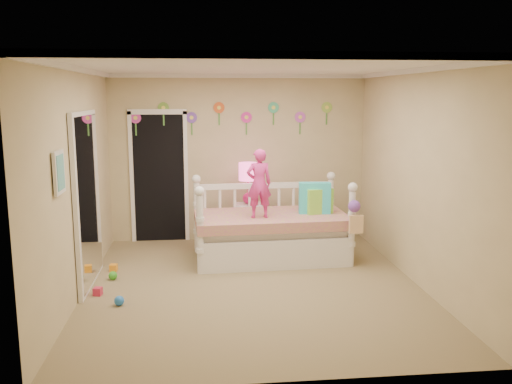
{
  "coord_description": "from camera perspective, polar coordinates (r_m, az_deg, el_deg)",
  "views": [
    {
      "loc": [
        -0.62,
        -6.24,
        2.29
      ],
      "look_at": [
        0.1,
        0.6,
        1.05
      ],
      "focal_mm": 38.01,
      "sensor_mm": 36.0,
      "label": 1
    }
  ],
  "objects": [
    {
      "name": "wall_picture",
      "position": [
        5.55,
        -20.03,
        1.95
      ],
      "size": [
        0.05,
        0.34,
        0.42
      ],
      "primitive_type": "cube",
      "color": "white",
      "rests_on": "left_wall"
    },
    {
      "name": "table_lamp",
      "position": [
        8.17,
        -0.83,
        1.62
      ],
      "size": [
        0.29,
        0.29,
        0.63
      ],
      "color": "#D21C6D",
      "rests_on": "nightstand"
    },
    {
      "name": "hanging_bag",
      "position": [
        7.18,
        10.31,
        -2.69
      ],
      "size": [
        0.2,
        0.16,
        0.36
      ],
      "primitive_type": null,
      "color": "beige",
      "rests_on": "daybed"
    },
    {
      "name": "right_wall",
      "position": [
        6.84,
        16.6,
        1.47
      ],
      "size": [
        0.01,
        4.5,
        2.6
      ],
      "primitive_type": "cube",
      "color": "tan",
      "rests_on": "floor"
    },
    {
      "name": "nightstand",
      "position": [
        8.31,
        -0.82,
        -3.45
      ],
      "size": [
        0.4,
        0.31,
        0.65
      ],
      "primitive_type": "cube",
      "rotation": [
        0.0,
        0.0,
        0.03
      ],
      "color": "white",
      "rests_on": "floor"
    },
    {
      "name": "closet_doorway",
      "position": [
        8.59,
        -10.16,
        1.66
      ],
      "size": [
        0.9,
        0.04,
        2.07
      ],
      "primitive_type": "cube",
      "color": "black",
      "rests_on": "back_wall"
    },
    {
      "name": "ceiling",
      "position": [
        6.27,
        -0.34,
        13.06
      ],
      "size": [
        4.0,
        4.5,
        0.01
      ],
      "primitive_type": "cube",
      "color": "white",
      "rests_on": "floor"
    },
    {
      "name": "mirror_closet",
      "position": [
        6.78,
        -17.3,
        -0.77
      ],
      "size": [
        0.07,
        1.3,
        2.1
      ],
      "primitive_type": "cube",
      "color": "white",
      "rests_on": "left_wall"
    },
    {
      "name": "toy_scatter",
      "position": [
        6.83,
        -15.39,
        -9.25
      ],
      "size": [
        0.98,
        1.4,
        0.11
      ],
      "primitive_type": null,
      "rotation": [
        0.0,
        0.0,
        0.14
      ],
      "color": "#996666",
      "rests_on": "floor"
    },
    {
      "name": "floor",
      "position": [
        6.67,
        -0.32,
        -9.85
      ],
      "size": [
        4.0,
        4.5,
        0.01
      ],
      "primitive_type": "cube",
      "color": "#7F684C",
      "rests_on": "ground"
    },
    {
      "name": "back_wall",
      "position": [
        8.57,
        -1.83,
        3.58
      ],
      "size": [
        4.0,
        0.01,
        2.6
      ],
      "primitive_type": "cube",
      "color": "tan",
      "rests_on": "floor"
    },
    {
      "name": "daybed",
      "position": [
        7.58,
        1.56,
        -2.81
      ],
      "size": [
        2.18,
        1.24,
        1.16
      ],
      "primitive_type": null,
      "rotation": [
        0.0,
        0.0,
        0.04
      ],
      "color": "white",
      "rests_on": "floor"
    },
    {
      "name": "child",
      "position": [
        7.26,
        0.31,
        0.9
      ],
      "size": [
        0.36,
        0.25,
        0.93
      ],
      "primitive_type": "imported",
      "rotation": [
        0.0,
        0.0,
        3.23
      ],
      "color": "#E03391",
      "rests_on": "daybed"
    },
    {
      "name": "left_wall",
      "position": [
        6.46,
        -18.27,
        0.9
      ],
      "size": [
        0.01,
        4.5,
        2.6
      ],
      "primitive_type": "cube",
      "color": "tan",
      "rests_on": "floor"
    },
    {
      "name": "crown_molding",
      "position": [
        6.27,
        -0.34,
        12.79
      ],
      "size": [
        4.0,
        4.5,
        0.06
      ],
      "primitive_type": null,
      "color": "white",
      "rests_on": "ceiling"
    },
    {
      "name": "pillow_lime",
      "position": [
        7.62,
        6.69,
        -0.97
      ],
      "size": [
        0.39,
        0.22,
        0.35
      ],
      "primitive_type": "cube",
      "rotation": [
        0.0,
        0.0,
        0.24
      ],
      "color": "#8FE545",
      "rests_on": "daybed"
    },
    {
      "name": "pillow_turquoise",
      "position": [
        7.62,
        6.19,
        -0.63
      ],
      "size": [
        0.45,
        0.2,
        0.44
      ],
      "primitive_type": "cube",
      "rotation": [
        0.0,
        0.0,
        -0.11
      ],
      "color": "#2AD5CC",
      "rests_on": "daybed"
    },
    {
      "name": "flower_decals",
      "position": [
        8.5,
        -2.46,
        7.85
      ],
      "size": [
        3.4,
        0.02,
        0.5
      ],
      "primitive_type": null,
      "color": "#B2668C",
      "rests_on": "back_wall"
    }
  ]
}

